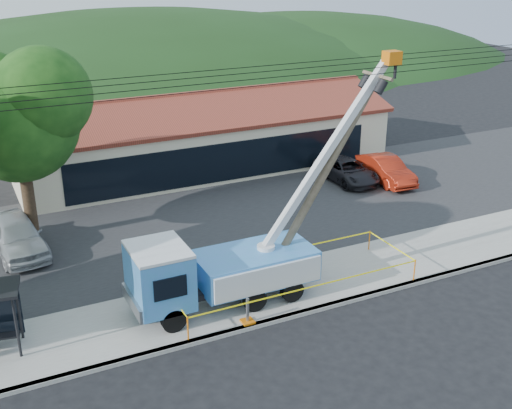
{
  "coord_description": "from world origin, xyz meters",
  "views": [
    {
      "loc": [
        -9.57,
        -15.56,
        12.67
      ],
      "look_at": [
        0.47,
        5.0,
        3.44
      ],
      "focal_mm": 45.0,
      "sensor_mm": 36.0,
      "label": 1
    }
  ],
  "objects": [
    {
      "name": "utility_truck",
      "position": [
        -1.53,
        3.98,
        1.68
      ],
      "size": [
        10.71,
        3.78,
        8.95
      ],
      "color": "black",
      "rests_on": "ground"
    },
    {
      "name": "car_dark",
      "position": [
        10.4,
        13.45,
        0.0
      ],
      "size": [
        2.14,
        4.58,
        1.27
      ],
      "primitive_type": "imported",
      "rotation": [
        0.0,
        0.0,
        0.01
      ],
      "color": "black",
      "rests_on": "ground"
    },
    {
      "name": "leaning_pole",
      "position": [
        3.07,
        4.01,
        4.94
      ],
      "size": [
        5.62,
        1.79,
        8.87
      ],
      "color": "brown",
      "rests_on": "ground"
    },
    {
      "name": "tree_lot",
      "position": [
        -7.0,
        13.0,
        6.21
      ],
      "size": [
        6.3,
        5.6,
        8.94
      ],
      "color": "#332316",
      "rests_on": "ground"
    },
    {
      "name": "caution_tape",
      "position": [
        1.37,
        3.77,
        0.83
      ],
      "size": [
        9.74,
        3.16,
        0.91
      ],
      "color": "orange",
      "rests_on": "ground"
    },
    {
      "name": "hill_east",
      "position": [
        30.0,
        55.0,
        0.0
      ],
      "size": [
        72.8,
        52.0,
        26.0
      ],
      "primitive_type": "ellipsoid",
      "color": "#193412",
      "rests_on": "ground"
    },
    {
      "name": "curb",
      "position": [
        0.0,
        2.1,
        0.07
      ],
      "size": [
        60.0,
        0.25,
        0.15
      ],
      "primitive_type": "cube",
      "color": "gray",
      "rests_on": "ground"
    },
    {
      "name": "strip_mall",
      "position": [
        4.0,
        19.98,
        1.88
      ],
      "size": [
        22.5,
        8.53,
        4.67
      ],
      "color": "beige",
      "rests_on": "ground"
    },
    {
      "name": "car_red",
      "position": [
        12.33,
        12.36,
        0.0
      ],
      "size": [
        1.88,
        4.54,
        1.46
      ],
      "primitive_type": "imported",
      "rotation": [
        0.0,
        0.0,
        -0.08
      ],
      "color": "#A22210",
      "rests_on": "ground"
    },
    {
      "name": "ground",
      "position": [
        0.0,
        0.0,
        0.0
      ],
      "size": [
        120.0,
        120.0,
        0.0
      ],
      "primitive_type": "plane",
      "color": "black",
      "rests_on": "ground"
    },
    {
      "name": "hill_center",
      "position": [
        10.0,
        55.0,
        0.0
      ],
      "size": [
        89.6,
        64.0,
        32.0
      ],
      "primitive_type": "ellipsoid",
      "color": "#193412",
      "rests_on": "ground"
    },
    {
      "name": "car_silver",
      "position": [
        -7.8,
        11.95,
        0.0
      ],
      "size": [
        2.48,
        5.06,
        1.66
      ],
      "primitive_type": "imported",
      "rotation": [
        0.0,
        0.0,
        0.11
      ],
      "color": "#AEB3B6",
      "rests_on": "ground"
    },
    {
      "name": "parking_lot",
      "position": [
        0.0,
        12.0,
        0.05
      ],
      "size": [
        60.0,
        12.0,
        0.1
      ],
      "primitive_type": "cube",
      "color": "#28282B",
      "rests_on": "ground"
    },
    {
      "name": "sidewalk",
      "position": [
        0.0,
        4.0,
        0.07
      ],
      "size": [
        60.0,
        4.0,
        0.15
      ],
      "primitive_type": "cube",
      "color": "gray",
      "rests_on": "ground"
    }
  ]
}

